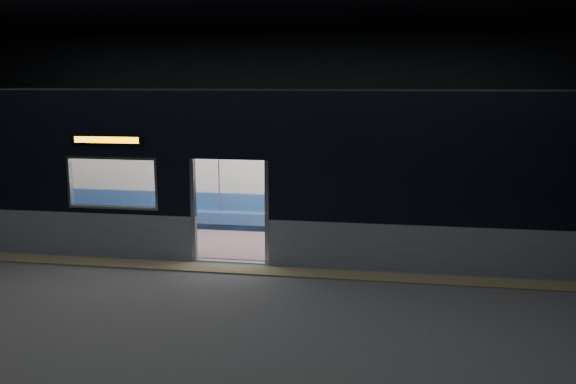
# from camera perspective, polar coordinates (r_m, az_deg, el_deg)

# --- Properties ---
(station_floor) EXTENTS (24.00, 14.00, 0.01)m
(station_floor) POSITION_cam_1_polar(r_m,az_deg,el_deg) (11.20, -6.75, -8.11)
(station_floor) COLOR #47494C
(station_floor) RESTS_ON ground
(station_envelope) EXTENTS (24.00, 14.00, 5.00)m
(station_envelope) POSITION_cam_1_polar(r_m,az_deg,el_deg) (10.63, -7.18, 11.00)
(station_envelope) COLOR black
(station_envelope) RESTS_ON station_floor
(tactile_strip) EXTENTS (22.80, 0.50, 0.03)m
(tactile_strip) POSITION_cam_1_polar(r_m,az_deg,el_deg) (11.70, -6.00, -7.18)
(tactile_strip) COLOR #8C7F59
(tactile_strip) RESTS_ON station_floor
(metro_car) EXTENTS (18.00, 3.04, 3.35)m
(metro_car) POSITION_cam_1_polar(r_m,az_deg,el_deg) (13.19, -3.85, 3.02)
(metro_car) COLOR #8897A2
(metro_car) RESTS_ON station_floor
(passenger) EXTENTS (0.38, 0.67, 1.34)m
(passenger) POSITION_cam_1_polar(r_m,az_deg,el_deg) (14.12, 16.54, -1.27)
(passenger) COLOR black
(passenger) RESTS_ON metro_car
(handbag) EXTENTS (0.34, 0.32, 0.14)m
(handbag) POSITION_cam_1_polar(r_m,az_deg,el_deg) (13.93, 16.80, -1.90)
(handbag) COLOR black
(handbag) RESTS_ON passenger
(transit_map) EXTENTS (1.11, 0.03, 0.72)m
(transit_map) POSITION_cam_1_polar(r_m,az_deg,el_deg) (14.20, 11.62, 2.00)
(transit_map) COLOR white
(transit_map) RESTS_ON metro_car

